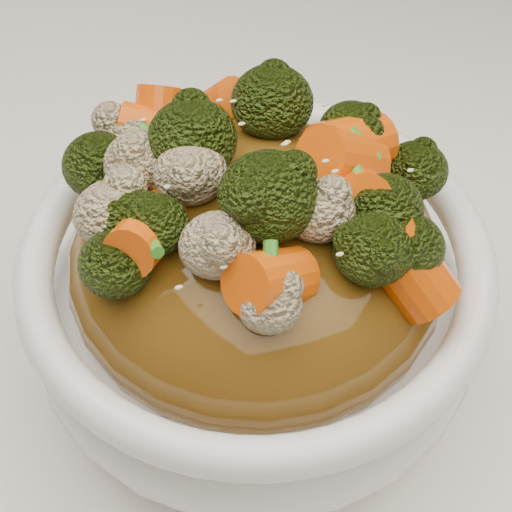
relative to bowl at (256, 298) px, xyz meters
name	(u,v)px	position (x,y,z in m)	size (l,w,h in m)	color
tablecloth	(242,332)	(0.00, 0.02, -0.06)	(1.20, 0.80, 0.04)	white
bowl	(256,298)	(0.00, 0.00, 0.00)	(0.22, 0.22, 0.09)	white
sauce_base	(256,260)	(0.00, 0.00, 0.03)	(0.18, 0.18, 0.10)	brown
carrots	(256,161)	(0.00, 0.00, 0.10)	(0.18, 0.18, 0.05)	#EF5707
broccoli	(256,163)	(0.00, 0.00, 0.09)	(0.18, 0.18, 0.05)	black
cauliflower	(256,167)	(0.00, 0.00, 0.09)	(0.18, 0.18, 0.04)	#C6B487
scallions	(256,159)	(0.00, 0.00, 0.10)	(0.13, 0.13, 0.02)	#358E20
sesame_seeds	(256,159)	(0.00, 0.00, 0.10)	(0.16, 0.16, 0.01)	beige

